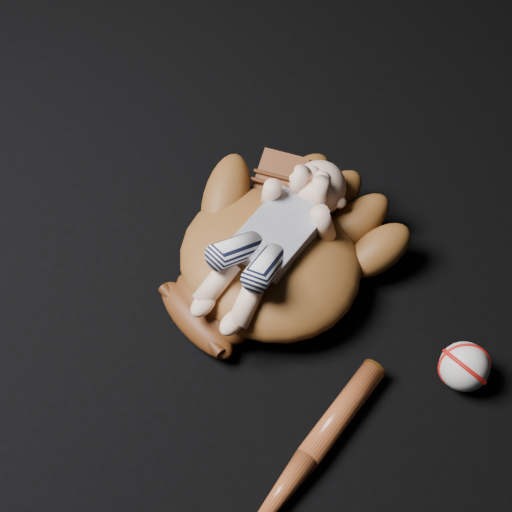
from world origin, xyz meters
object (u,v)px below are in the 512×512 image
baseball_glove (270,256)px  newborn_baby (269,241)px  baseball_bat (298,470)px  baseball (464,367)px

baseball_glove → newborn_baby: 0.05m
baseball_glove → baseball_bat: (0.23, -0.25, -0.05)m
baseball_glove → baseball: size_ratio=5.78×
baseball_glove → baseball_bat: 0.34m
baseball_glove → baseball: bearing=18.9°
baseball_glove → baseball_bat: size_ratio=1.09×
newborn_baby → baseball: newborn_baby is taller
newborn_baby → baseball_bat: bearing=-47.5°
newborn_baby → baseball_bat: newborn_baby is taller
baseball_bat → baseball: baseball is taller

